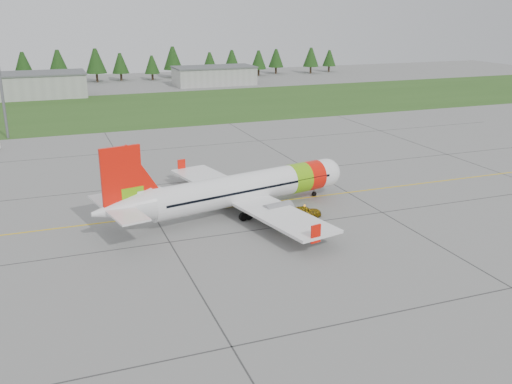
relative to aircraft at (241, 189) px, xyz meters
name	(u,v)px	position (x,y,z in m)	size (l,w,h in m)	color
ground	(304,223)	(5.23, -5.93, -2.77)	(320.00, 320.00, 0.00)	gray
aircraft	(241,189)	(0.00, 0.00, 0.00)	(31.39, 29.42, 9.61)	white
follow_me_car	(305,201)	(6.09, -4.17, -0.85)	(1.55, 1.31, 3.84)	#E7B40C
grass_strip	(157,107)	(5.23, 76.07, -2.76)	(320.00, 50.00, 0.03)	#30561E
taxi_guideline	(276,201)	(5.23, 2.07, -2.76)	(120.00, 0.25, 0.02)	gold
hangar_west	(22,86)	(-24.77, 104.07, 0.23)	(32.00, 14.00, 6.00)	#A8A8A3
hangar_east	(214,76)	(30.23, 112.07, -0.17)	(24.00, 12.00, 5.20)	#A8A8A3
floodlight_mast	(1,83)	(-26.77, 52.07, 7.23)	(0.50, 0.50, 20.00)	slate
treeline	(122,65)	(5.23, 132.07, 2.23)	(160.00, 8.00, 10.00)	#1C3F14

